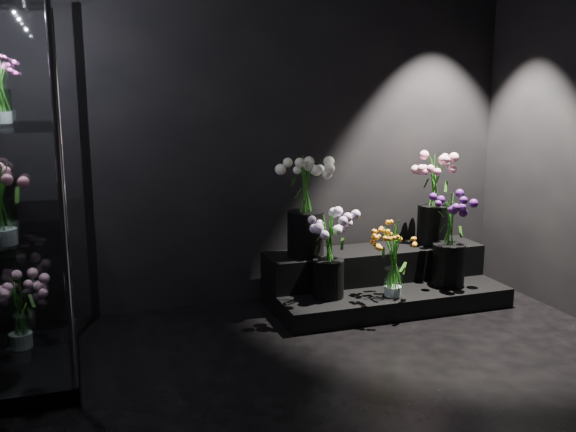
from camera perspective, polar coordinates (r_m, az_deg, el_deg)
name	(u,v)px	position (r m, az deg, el deg)	size (l,w,h in m)	color
floor	(379,420)	(3.39, 8.09, -17.54)	(4.00, 4.00, 0.00)	black
wall_back	(263,119)	(4.84, -2.28, 8.65)	(4.00, 4.00, 0.00)	black
display_riser	(380,280)	(5.04, 8.19, -5.68)	(1.75, 0.78, 0.39)	black
display_case	(11,197)	(3.81, -23.39, 1.58)	(0.57, 0.95, 2.09)	black
bouquet_orange_bells	(394,259)	(4.66, 9.40, -3.76)	(0.32, 0.32, 0.55)	white
bouquet_lilac	(329,249)	(4.57, 3.64, -2.92)	(0.44, 0.44, 0.61)	black
bouquet_purple	(450,235)	(4.97, 14.19, -1.62)	(0.42, 0.42, 0.71)	black
bouquet_cream_roses	(306,200)	(4.73, 1.60, 1.44)	(0.50, 0.50, 0.75)	black
bouquet_pink_roses	(434,195)	(5.23, 12.87, 1.84)	(0.44, 0.44, 0.71)	black
bouquet_case_pink	(1,203)	(3.67, -24.18, 1.07)	(0.33, 0.33, 0.42)	white
bouquet_case_base_pink	(18,310)	(4.16, -22.86, -7.68)	(0.41, 0.41, 0.45)	white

